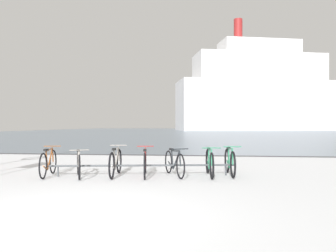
{
  "coord_description": "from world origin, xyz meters",
  "views": [
    {
      "loc": [
        1.99,
        -4.62,
        1.36
      ],
      "look_at": [
        0.56,
        7.86,
        1.31
      ],
      "focal_mm": 35.5,
      "sensor_mm": 36.0,
      "label": 1
    }
  ],
  "objects": [
    {
      "name": "bicycle_1",
      "position": [
        -1.29,
        3.65,
        0.34
      ],
      "size": [
        0.71,
        1.47,
        0.74
      ],
      "color": "black",
      "rests_on": "ground"
    },
    {
      "name": "bicycle_6",
      "position": [
        2.63,
        4.41,
        0.36
      ],
      "size": [
        0.46,
        1.65,
        0.81
      ],
      "color": "black",
      "rests_on": "ground"
    },
    {
      "name": "ferry_ship",
      "position": [
        15.67,
        80.07,
        9.2
      ],
      "size": [
        43.58,
        21.93,
        27.42
      ],
      "color": "white",
      "rests_on": "ground"
    },
    {
      "name": "bicycle_4",
      "position": [
        1.16,
        4.12,
        0.35
      ],
      "size": [
        0.74,
        1.59,
        0.76
      ],
      "color": "black",
      "rests_on": "ground"
    },
    {
      "name": "bicycle_0",
      "position": [
        -2.14,
        3.71,
        0.36
      ],
      "size": [
        0.48,
        1.59,
        0.78
      ],
      "color": "black",
      "rests_on": "ground"
    },
    {
      "name": "bicycle_2",
      "position": [
        -0.39,
        3.97,
        0.36
      ],
      "size": [
        0.46,
        1.76,
        0.8
      ],
      "color": "black",
      "rests_on": "ground"
    },
    {
      "name": "ground",
      "position": [
        0.0,
        53.9,
        -0.04
      ],
      "size": [
        80.0,
        132.0,
        0.08
      ],
      "color": "white"
    },
    {
      "name": "bicycle_3",
      "position": [
        0.4,
        3.99,
        0.35
      ],
      "size": [
        0.47,
        1.72,
        0.77
      ],
      "color": "black",
      "rests_on": "ground"
    },
    {
      "name": "bike_rack",
      "position": [
        0.33,
        4.03,
        0.27
      ],
      "size": [
        4.88,
        0.85,
        0.31
      ],
      "color": "#4C5156",
      "rests_on": "ground"
    },
    {
      "name": "bicycle_5",
      "position": [
        2.09,
        4.19,
        0.36
      ],
      "size": [
        0.46,
        1.69,
        0.79
      ],
      "color": "black",
      "rests_on": "ground"
    }
  ]
}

